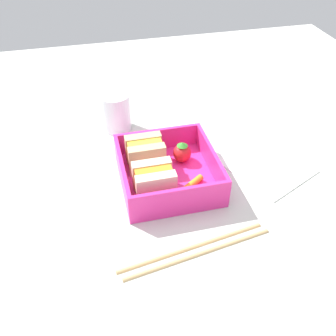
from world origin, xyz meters
The scene contains 10 objects.
ground_plane centered at (0.00, 0.00, -1.00)cm, with size 120.00×120.00×2.00cm, color beige.
bento_tray centered at (0.00, 0.00, 0.60)cm, with size 15.41×14.75×1.20cm, color #E32B89.
bento_rim centered at (0.00, 0.00, 3.10)cm, with size 15.41×14.75×3.81cm.
sandwich_left centered at (-3.40, 2.91, 3.55)cm, with size 4.78×5.83×4.70cm.
sandwich_center_left centered at (3.40, 2.91, 3.55)cm, with size 4.78×5.83×4.70cm.
carrot_stick_far_left centered at (-3.56, -2.72, 1.71)cm, with size 1.02×1.02×4.86cm, color orange.
strawberry_far_left centered at (3.18, -3.13, 2.80)cm, with size 2.96×2.96×3.56cm.
chopstick_pair centered at (-14.24, -0.53, 0.35)cm, with size 5.12×21.00×0.70cm.
drinking_glass centered at (17.06, 5.86, 3.52)cm, with size 5.46×5.46×7.05cm, color white.
folded_napkin centered at (0.76, -16.48, 0.20)cm, with size 15.02×11.65×0.40cm, color white.
Camera 1 is at (-43.27, 10.40, 40.04)cm, focal length 40.00 mm.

